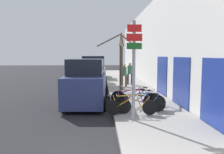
% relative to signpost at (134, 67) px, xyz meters
% --- Properties ---
extents(ground_plane, '(80.00, 80.00, 0.00)m').
position_rel_signpost_xyz_m(ground_plane, '(-1.68, 7.73, -2.12)').
color(ground_plane, black).
extents(sidewalk_curb, '(3.20, 32.00, 0.15)m').
position_rel_signpost_xyz_m(sidewalk_curb, '(0.92, 10.53, -2.05)').
color(sidewalk_curb, gray).
rests_on(sidewalk_curb, ground).
extents(building_facade, '(0.23, 32.00, 6.50)m').
position_rel_signpost_xyz_m(building_facade, '(2.67, 10.45, 1.11)').
color(building_facade, silver).
rests_on(building_facade, ground).
extents(signpost, '(0.56, 0.14, 3.62)m').
position_rel_signpost_xyz_m(signpost, '(0.00, 0.00, 0.00)').
color(signpost, '#939399').
rests_on(signpost, sidewalk_curb).
extents(bicycle_0, '(2.08, 0.44, 0.83)m').
position_rel_signpost_xyz_m(bicycle_0, '(0.02, 0.69, -1.61)').
color(bicycle_0, black).
rests_on(bicycle_0, sidewalk_curb).
extents(bicycle_1, '(2.13, 0.54, 0.84)m').
position_rel_signpost_xyz_m(bicycle_1, '(0.51, 1.05, -1.61)').
color(bicycle_1, black).
rests_on(bicycle_1, sidewalk_curb).
extents(bicycle_2, '(2.14, 1.09, 0.96)m').
position_rel_signpost_xyz_m(bicycle_2, '(0.24, 1.35, -1.57)').
color(bicycle_2, black).
rests_on(bicycle_2, sidewalk_curb).
extents(bicycle_3, '(2.14, 0.87, 0.87)m').
position_rel_signpost_xyz_m(bicycle_3, '(0.57, 1.82, -1.60)').
color(bicycle_3, black).
rests_on(bicycle_3, sidewalk_curb).
extents(bicycle_4, '(2.25, 1.01, 0.98)m').
position_rel_signpost_xyz_m(bicycle_4, '(0.42, 2.05, -1.56)').
color(bicycle_4, black).
rests_on(bicycle_4, sidewalk_curb).
extents(parked_car_0, '(2.26, 4.71, 2.35)m').
position_rel_signpost_xyz_m(parked_car_0, '(-1.94, 3.47, -1.04)').
color(parked_car_0, navy).
rests_on(parked_car_0, ground).
extents(parked_car_1, '(2.08, 4.63, 2.48)m').
position_rel_signpost_xyz_m(parked_car_1, '(-1.76, 9.51, -1.01)').
color(parked_car_1, silver).
rests_on(parked_car_1, ground).
extents(parked_car_2, '(2.02, 4.81, 2.22)m').
position_rel_signpost_xyz_m(parked_car_2, '(-1.69, 15.35, -1.11)').
color(parked_car_2, '#144728').
rests_on(parked_car_2, ground).
extents(pedestrian_near, '(0.47, 0.40, 1.79)m').
position_rel_signpost_xyz_m(pedestrian_near, '(1.16, 9.84, -0.94)').
color(pedestrian_near, '#333338').
rests_on(pedestrian_near, sidewalk_curb).
extents(pedestrian_far, '(0.46, 0.39, 1.76)m').
position_rel_signpost_xyz_m(pedestrian_far, '(0.53, 8.37, -0.96)').
color(pedestrian_far, '#4C3D2D').
rests_on(pedestrian_far, sidewalk_curb).
extents(street_tree, '(2.40, 1.87, 3.64)m').
position_rel_signpost_xyz_m(street_tree, '(-0.06, 4.54, -0.09)').
color(street_tree, brown).
rests_on(street_tree, sidewalk_curb).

